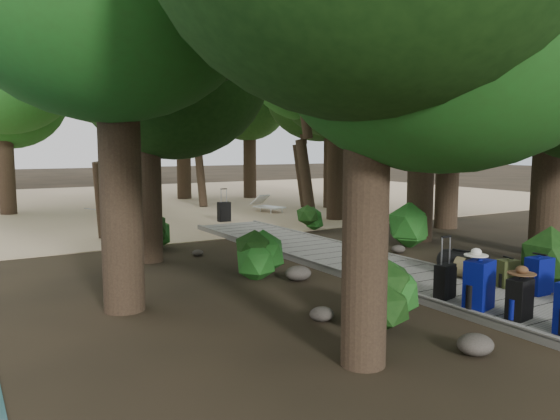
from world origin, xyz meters
TOP-DOWN VIEW (x-y plane):
  - ground at (0.00, 0.00)m, footprint 120.00×120.00m
  - sand_beach at (0.00, 16.00)m, footprint 40.00×22.00m
  - boardwalk at (0.00, 1.00)m, footprint 2.00×12.00m
  - backpack_left_b at (-0.64, -3.74)m, footprint 0.37×0.29m
  - backpack_left_c at (-0.72, -3.13)m, footprint 0.50×0.41m
  - backpack_right_c at (0.79, -3.09)m, footprint 0.41×0.30m
  - backpack_right_d at (0.76, -2.52)m, footprint 0.39×0.32m
  - duffel_right_khaki at (0.70, -1.85)m, footprint 0.52×0.66m
  - duffel_right_black at (0.74, -1.54)m, footprint 0.54×0.77m
  - suitcase_on_boardwalk at (-0.74, -2.49)m, footprint 0.39×0.27m
  - lone_suitcase_on_sand at (0.44, 8.16)m, footprint 0.43×0.26m
  - hat_brown at (-0.59, -3.73)m, footprint 0.38×0.38m
  - hat_white at (-0.80, -3.12)m, footprint 0.35×0.35m
  - kayak at (-2.92, 10.31)m, footprint 1.10×3.61m
  - sun_lounger at (3.10, 9.74)m, footprint 1.07×1.98m
  - tree_right_b at (4.40, -0.82)m, footprint 5.71×5.71m
  - tree_right_c at (3.40, 2.16)m, footprint 5.73×5.73m
  - tree_right_d at (5.79, 3.39)m, footprint 5.47×5.47m
  - tree_right_e at (4.01, 6.72)m, footprint 4.99×4.99m
  - tree_right_f at (6.08, 9.81)m, footprint 5.02×5.02m
  - tree_left_a at (-3.35, -3.65)m, footprint 4.48×4.48m
  - tree_left_b at (-5.14, -0.10)m, footprint 4.97×4.97m
  - tree_left_c at (-3.67, 3.24)m, footprint 4.62×4.62m
  - tree_back_a at (-1.34, 15.13)m, footprint 5.84×5.84m
  - tree_back_b at (2.28, 16.57)m, footprint 5.44×5.44m
  - tree_back_c at (5.24, 15.37)m, footprint 5.01×5.01m
  - tree_back_d at (-5.58, 14.15)m, footprint 5.03×5.03m
  - palm_right_a at (2.75, 6.42)m, footprint 4.85×4.85m
  - palm_right_b at (5.15, 10.68)m, footprint 4.06×4.06m
  - palm_right_c at (1.91, 13.01)m, footprint 4.71×4.71m
  - palm_left_a at (-4.04, 6.79)m, footprint 3.99×3.99m
  - rock_left_a at (-1.99, -4.12)m, footprint 0.46×0.42m
  - rock_left_b at (-2.83, -2.10)m, footprint 0.37×0.33m
  - rock_left_c at (-1.82, 0.09)m, footprint 0.51×0.46m
  - rock_left_d at (-2.54, 3.26)m, footprint 0.26×0.24m
  - rock_right_b at (2.12, -1.57)m, footprint 0.50×0.45m
  - rock_right_c at (1.68, 1.12)m, footprint 0.35×0.31m
  - shrub_left_a at (-2.31, -2.90)m, footprint 1.08×1.08m
  - shrub_left_b at (-2.34, 0.69)m, footprint 0.99×0.99m
  - shrub_left_c at (-3.12, 4.61)m, footprint 1.07×1.07m
  - shrub_right_a at (1.85, -2.59)m, footprint 1.10×1.10m
  - shrub_right_b at (2.61, 1.66)m, footprint 1.22×1.22m
  - shrub_right_c at (1.79, 5.12)m, footprint 0.73×0.73m

SIDE VIEW (x-z plane):
  - ground at x=0.00m, z-range 0.00..0.00m
  - sand_beach at x=0.00m, z-range 0.00..0.02m
  - boardwalk at x=0.00m, z-range 0.00..0.12m
  - rock_left_d at x=-2.54m, z-range 0.00..0.14m
  - rock_right_c at x=1.68m, z-range 0.00..0.19m
  - rock_left_b at x=-2.83m, z-range 0.00..0.20m
  - rock_left_a at x=-1.99m, z-range 0.00..0.25m
  - rock_right_b at x=2.12m, z-range 0.00..0.28m
  - rock_left_c at x=-1.82m, z-range 0.00..0.28m
  - kayak at x=-2.92m, z-range 0.02..0.38m
  - duffel_right_khaki at x=0.70m, z-range 0.12..0.51m
  - sun_lounger at x=3.10m, z-range 0.02..0.63m
  - shrub_right_c at x=1.79m, z-range 0.00..0.66m
  - duffel_right_black at x=0.74m, z-range 0.12..0.57m
  - lone_suitcase_on_sand at x=0.44m, z-range 0.02..0.67m
  - backpack_right_d at x=0.76m, z-range 0.12..0.64m
  - suitcase_on_boardwalk at x=-0.74m, z-range 0.12..0.67m
  - backpack_left_b at x=-0.64m, z-range 0.12..0.75m
  - shrub_left_b at x=-2.34m, z-range 0.00..0.89m
  - backpack_right_c at x=0.79m, z-range 0.12..0.79m
  - shrub_left_c at x=-3.12m, z-range 0.00..0.96m
  - shrub_left_a at x=-2.31m, z-range 0.00..0.97m
  - shrub_right_a at x=1.85m, z-range 0.00..0.99m
  - backpack_left_c at x=-0.72m, z-range 0.12..0.93m
  - shrub_right_b at x=2.61m, z-range 0.00..1.10m
  - hat_brown at x=-0.59m, z-range 0.75..0.87m
  - hat_white at x=-0.80m, z-range 0.93..1.04m
  - palm_left_a at x=-4.04m, z-range 0.00..6.35m
  - tree_left_a at x=-3.35m, z-range 0.00..7.46m
  - palm_right_c at x=1.91m, z-range 0.00..7.49m
  - palm_right_b at x=5.15m, z-range 0.00..7.85m
  - tree_left_c at x=-3.67m, z-range 0.00..8.04m
  - palm_right_a at x=2.75m, z-range 0.00..8.27m
  - tree_back_d at x=-5.58m, z-range 0.00..8.39m
  - tree_left_b at x=-5.14m, z-range 0.00..8.94m
  - tree_right_f at x=6.08m, z-range 0.00..8.97m
  - tree_right_e at x=4.01m, z-range 0.00..8.99m
  - tree_back_c at x=5.24m, z-range 0.00..9.01m
  - tree_back_b at x=2.28m, z-range 0.00..9.72m
  - tree_right_c at x=3.40m, z-range 0.00..9.92m
  - tree_right_d at x=5.79m, z-range 0.00..10.04m
  - tree_back_a at x=-1.34m, z-range 0.00..10.10m
  - tree_right_b at x=4.40m, z-range 0.00..10.20m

